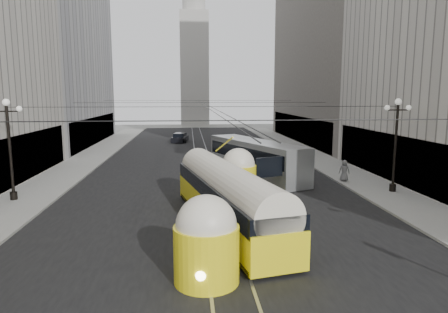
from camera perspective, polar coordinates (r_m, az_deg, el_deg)
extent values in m
cube|color=black|center=(40.90, -3.01, -0.72)|extent=(20.00, 85.00, 0.02)
cube|color=gray|center=(45.56, -18.44, -0.08)|extent=(4.00, 72.00, 0.15)
cube|color=gray|center=(46.31, 11.83, 0.32)|extent=(4.00, 72.00, 0.15)
cube|color=gray|center=(40.88, -4.06, -0.73)|extent=(0.12, 85.00, 0.04)
cube|color=gray|center=(40.93, -1.96, -0.70)|extent=(0.12, 85.00, 0.04)
cube|color=black|center=(34.55, -26.44, -0.04)|extent=(0.10, 18.00, 3.60)
cube|color=#999999|center=(59.26, -24.18, 15.08)|extent=(12.00, 28.00, 28.00)
cube|color=black|center=(57.42, -17.80, 3.63)|extent=(0.10, 25.20, 3.60)
cube|color=black|center=(33.93, 22.13, 0.09)|extent=(0.10, 18.00, 3.60)
cube|color=#514C47|center=(60.50, 16.49, 17.24)|extent=(12.00, 32.00, 32.00)
cube|color=black|center=(58.12, 10.41, 3.96)|extent=(0.10, 28.80, 3.60)
cube|color=#B2AFA8|center=(87.98, -4.24, 12.20)|extent=(6.00, 6.00, 24.00)
cylinder|color=#B2AFA8|center=(89.91, -4.35, 21.14)|extent=(4.80, 4.80, 4.00)
cylinder|color=black|center=(28.35, -28.23, 0.44)|extent=(0.18, 0.18, 6.00)
cylinder|color=black|center=(28.83, -27.83, -4.97)|extent=(0.44, 0.44, 0.50)
cylinder|color=black|center=(28.14, -28.61, 5.69)|extent=(1.60, 0.08, 0.08)
sphere|color=white|center=(28.13, -28.69, 6.81)|extent=(0.44, 0.44, 0.44)
sphere|color=white|center=(27.85, -27.21, 6.08)|extent=(0.36, 0.36, 0.36)
cylinder|color=black|center=(29.60, 23.27, 1.09)|extent=(0.18, 0.18, 6.00)
cylinder|color=black|center=(30.06, 22.95, -4.11)|extent=(0.44, 0.44, 0.50)
cylinder|color=black|center=(29.40, 23.57, 6.11)|extent=(1.60, 0.08, 0.08)
sphere|color=white|center=(29.39, 23.64, 7.18)|extent=(0.44, 0.44, 0.44)
sphere|color=white|center=(29.04, 22.29, 6.46)|extent=(0.36, 0.36, 0.36)
sphere|color=white|center=(29.76, 24.87, 6.35)|extent=(0.36, 0.36, 0.36)
cylinder|color=black|center=(11.92, 1.85, 5.17)|extent=(25.00, 0.03, 0.03)
cylinder|color=black|center=(25.86, -1.92, 7.12)|extent=(25.00, 0.03, 0.03)
cylinder|color=black|center=(39.85, -3.05, 7.70)|extent=(25.00, 0.03, 0.03)
cylinder|color=black|center=(53.84, -3.59, 7.98)|extent=(25.00, 0.03, 0.03)
cylinder|color=black|center=(43.85, -3.24, 7.54)|extent=(0.03, 72.00, 0.03)
cylinder|color=black|center=(43.86, -2.71, 7.54)|extent=(0.03, 72.00, 0.03)
cube|color=yellow|center=(20.78, 0.46, -7.38)|extent=(5.07, 13.04, 1.56)
cube|color=black|center=(21.00, 0.46, -9.31)|extent=(4.99, 12.66, 0.27)
cube|color=black|center=(20.52, 0.47, -4.68)|extent=(5.05, 12.85, 0.78)
cylinder|color=silver|center=(20.46, 0.47, -3.93)|extent=(4.76, 12.79, 2.11)
cylinder|color=yellow|center=(14.85, -2.52, -13.79)|extent=(2.38, 2.38, 2.11)
sphere|color=silver|center=(14.46, -2.55, -9.76)|extent=(2.20, 2.20, 2.20)
cylinder|color=yellow|center=(26.85, 2.07, -3.46)|extent=(2.38, 2.38, 2.11)
sphere|color=silver|center=(26.64, 2.08, -1.15)|extent=(2.20, 2.20, 2.20)
sphere|color=#FFF2BF|center=(13.93, -3.35, -16.63)|extent=(0.36, 0.36, 0.36)
cube|color=#B0B4B5|center=(33.18, 4.54, -0.29)|extent=(6.79, 11.86, 2.95)
cube|color=black|center=(33.11, 4.55, 0.55)|extent=(6.65, 11.49, 1.08)
cube|color=black|center=(27.45, 6.59, -1.51)|extent=(2.13, 0.96, 1.38)
cylinder|color=black|center=(29.34, 3.43, -3.54)|extent=(0.30, 0.98, 0.98)
cylinder|color=black|center=(29.80, 8.13, -3.42)|extent=(0.30, 0.98, 0.98)
cylinder|color=black|center=(37.04, 1.63, -0.93)|extent=(0.30, 0.98, 0.98)
cylinder|color=black|center=(37.41, 5.37, -0.87)|extent=(0.30, 0.98, 0.98)
cube|color=silver|center=(51.20, 1.61, 1.73)|extent=(2.47, 4.49, 0.75)
cube|color=black|center=(51.14, 1.62, 2.32)|extent=(1.92, 2.57, 0.71)
cylinder|color=black|center=(49.71, 0.91, 1.34)|extent=(0.22, 0.60, 0.60)
cylinder|color=black|center=(49.90, 2.70, 1.36)|extent=(0.22, 0.60, 0.60)
cylinder|color=black|center=(52.56, 0.58, 1.75)|extent=(0.22, 0.60, 0.60)
cylinder|color=black|center=(52.74, 2.28, 1.77)|extent=(0.22, 0.60, 0.60)
cube|color=black|center=(58.01, -6.30, 2.50)|extent=(2.53, 4.43, 0.74)
cube|color=black|center=(57.95, -6.31, 3.02)|extent=(1.95, 2.55, 0.70)
cylinder|color=black|center=(56.63, -7.11, 2.19)|extent=(0.22, 0.59, 0.59)
cylinder|color=black|center=(56.60, -5.55, 2.21)|extent=(0.22, 0.59, 0.59)
cylinder|color=black|center=(59.45, -7.02, 2.50)|extent=(0.22, 0.59, 0.59)
cylinder|color=black|center=(59.42, -5.53, 2.52)|extent=(0.22, 0.59, 0.59)
imported|color=slate|center=(32.15, 16.81, -1.94)|extent=(0.92, 0.73, 1.65)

